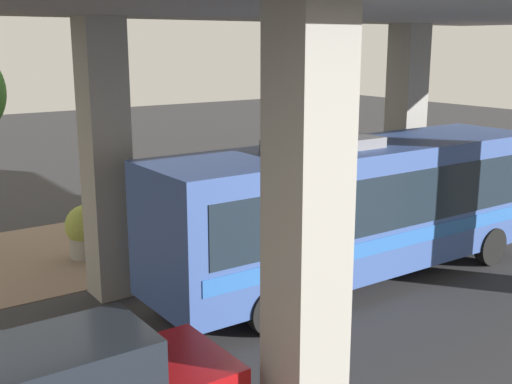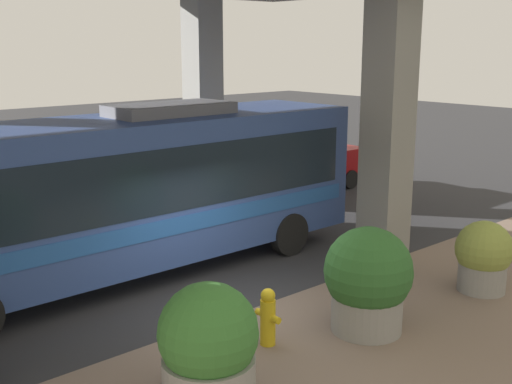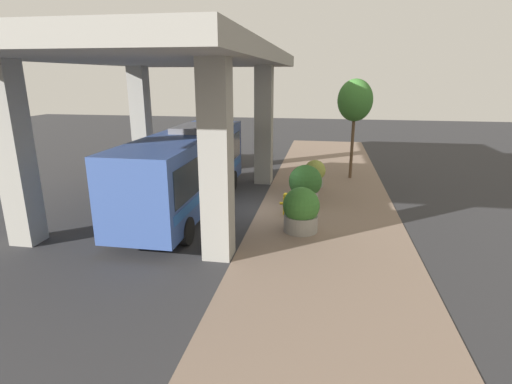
{
  "view_description": "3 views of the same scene",
  "coord_description": "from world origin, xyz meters",
  "px_view_note": "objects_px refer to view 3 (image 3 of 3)",
  "views": [
    {
      "loc": [
        13.87,
        -10.12,
        5.7
      ],
      "look_at": [
        0.48,
        -0.73,
        1.86
      ],
      "focal_mm": 45.0,
      "sensor_mm": 36.0,
      "label": 1
    },
    {
      "loc": [
        -8.43,
        6.95,
        4.85
      ],
      "look_at": [
        1.38,
        -1.62,
        1.81
      ],
      "focal_mm": 45.0,
      "sensor_mm": 36.0,
      "label": 2
    },
    {
      "loc": [
        -2.74,
        16.48,
        5.71
      ],
      "look_at": [
        0.09,
        0.02,
        0.84
      ],
      "focal_mm": 28.0,
      "sensor_mm": 36.0,
      "label": 3
    }
  ],
  "objects_px": {
    "bus": "(187,166)",
    "planter_back": "(301,211)",
    "street_tree_near": "(355,101)",
    "parked_car": "(182,151)",
    "fire_hydrant": "(286,204)",
    "planter_front": "(315,173)",
    "planter_middle": "(305,185)"
  },
  "relations": [
    {
      "from": "planter_front",
      "to": "street_tree_near",
      "type": "xyz_separation_m",
      "value": [
        -1.99,
        -2.25,
        3.66
      ]
    },
    {
      "from": "planter_middle",
      "to": "street_tree_near",
      "type": "bearing_deg",
      "value": -113.43
    },
    {
      "from": "planter_front",
      "to": "planter_back",
      "type": "height_order",
      "value": "planter_back"
    },
    {
      "from": "planter_front",
      "to": "street_tree_near",
      "type": "relative_size",
      "value": 0.26
    },
    {
      "from": "bus",
      "to": "planter_back",
      "type": "xyz_separation_m",
      "value": [
        -5.08,
        1.82,
        -1.11
      ]
    },
    {
      "from": "planter_front",
      "to": "bus",
      "type": "bearing_deg",
      "value": 41.12
    },
    {
      "from": "fire_hydrant",
      "to": "planter_middle",
      "type": "height_order",
      "value": "planter_middle"
    },
    {
      "from": "planter_front",
      "to": "parked_car",
      "type": "distance_m",
      "value": 9.44
    },
    {
      "from": "fire_hydrant",
      "to": "planter_back",
      "type": "relative_size",
      "value": 0.57
    },
    {
      "from": "planter_middle",
      "to": "planter_back",
      "type": "distance_m",
      "value": 3.4
    },
    {
      "from": "planter_front",
      "to": "fire_hydrant",
      "type": "bearing_deg",
      "value": 77.47
    },
    {
      "from": "fire_hydrant",
      "to": "street_tree_near",
      "type": "xyz_separation_m",
      "value": [
        -3.05,
        -7.03,
        3.89
      ]
    },
    {
      "from": "planter_back",
      "to": "parked_car",
      "type": "bearing_deg",
      "value": -50.5
    },
    {
      "from": "bus",
      "to": "planter_front",
      "type": "xyz_separation_m",
      "value": [
        -5.41,
        -4.72,
        -1.21
      ]
    },
    {
      "from": "bus",
      "to": "planter_back",
      "type": "relative_size",
      "value": 6.12
    },
    {
      "from": "bus",
      "to": "parked_car",
      "type": "xyz_separation_m",
      "value": [
        3.3,
        -8.35,
        -0.96
      ]
    },
    {
      "from": "planter_back",
      "to": "street_tree_near",
      "type": "distance_m",
      "value": 9.76
    },
    {
      "from": "bus",
      "to": "planter_middle",
      "type": "height_order",
      "value": "bus"
    },
    {
      "from": "street_tree_near",
      "to": "parked_car",
      "type": "xyz_separation_m",
      "value": [
        10.69,
        -1.38,
        -3.4
      ]
    },
    {
      "from": "bus",
      "to": "planter_middle",
      "type": "bearing_deg",
      "value": -162.68
    },
    {
      "from": "bus",
      "to": "fire_hydrant",
      "type": "height_order",
      "value": "bus"
    },
    {
      "from": "street_tree_near",
      "to": "parked_car",
      "type": "bearing_deg",
      "value": -7.37
    },
    {
      "from": "fire_hydrant",
      "to": "planter_front",
      "type": "bearing_deg",
      "value": -102.53
    },
    {
      "from": "fire_hydrant",
      "to": "bus",
      "type": "bearing_deg",
      "value": -0.83
    },
    {
      "from": "planter_front",
      "to": "planter_middle",
      "type": "relative_size",
      "value": 0.78
    },
    {
      "from": "bus",
      "to": "planter_back",
      "type": "bearing_deg",
      "value": 160.3
    },
    {
      "from": "planter_back",
      "to": "parked_car",
      "type": "relative_size",
      "value": 0.36
    },
    {
      "from": "planter_back",
      "to": "parked_car",
      "type": "distance_m",
      "value": 13.18
    },
    {
      "from": "fire_hydrant",
      "to": "planter_front",
      "type": "height_order",
      "value": "planter_front"
    },
    {
      "from": "fire_hydrant",
      "to": "parked_car",
      "type": "xyz_separation_m",
      "value": [
        7.65,
        -8.41,
        0.49
      ]
    },
    {
      "from": "planter_middle",
      "to": "parked_car",
      "type": "relative_size",
      "value": 0.39
    },
    {
      "from": "fire_hydrant",
      "to": "street_tree_near",
      "type": "height_order",
      "value": "street_tree_near"
    }
  ]
}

